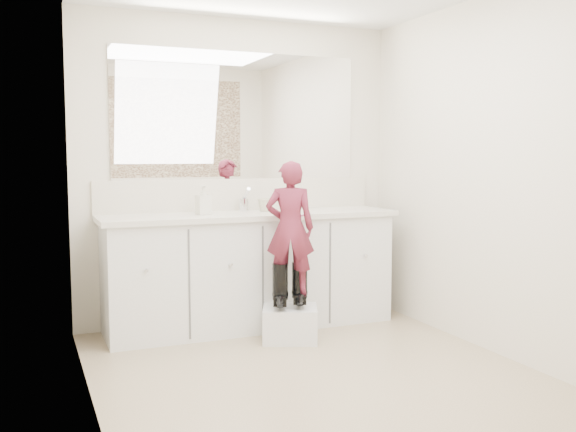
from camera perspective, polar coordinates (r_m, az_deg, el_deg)
name	(u,v)px	position (r m, az deg, el deg)	size (l,w,h in m)	color
floor	(318,376)	(4.00, 2.67, -14.03)	(3.00, 3.00, 0.00)	#857557
wall_back	(238,171)	(5.16, -4.42, 3.99)	(2.60, 2.60, 0.00)	beige
wall_front	(492,191)	(2.50, 17.67, 2.12)	(2.60, 2.60, 0.00)	beige
wall_left	(88,181)	(3.42, -17.37, 2.98)	(3.00, 3.00, 0.00)	beige
wall_right	(496,175)	(4.48, 17.97, 3.51)	(3.00, 3.00, 0.00)	beige
vanity_cabinet	(250,272)	(4.99, -3.36, -5.03)	(2.20, 0.55, 0.85)	silver
countertop	(251,215)	(4.91, -3.34, 0.06)	(2.28, 0.58, 0.04)	beige
backsplash	(239,194)	(5.16, -4.36, 1.93)	(2.28, 0.03, 0.25)	beige
mirror	(239,116)	(5.16, -4.42, 8.88)	(2.00, 0.02, 1.00)	white
dot_panel	(494,68)	(2.52, 17.83, 12.39)	(2.00, 0.01, 1.20)	#472819
faucet	(244,205)	(5.06, -3.96, 1.01)	(0.08, 0.08, 0.10)	silver
cup	(265,205)	(5.03, -2.10, 1.01)	(0.11, 0.11, 0.10)	beige
soap_bottle	(203,200)	(4.80, -7.55, 1.41)	(0.10, 0.10, 0.21)	silver
step_stool	(290,324)	(4.67, 0.18, -9.56)	(0.38, 0.32, 0.25)	silver
boot_left	(280,286)	(4.57, -0.69, -6.23)	(0.12, 0.21, 0.32)	black
boot_right	(300,284)	(4.63, 1.04, -6.08)	(0.12, 0.21, 0.32)	black
toddler	(290,228)	(4.54, 0.18, -1.05)	(0.34, 0.23, 0.94)	#9F314A
toothbrush	(299,217)	(4.55, 1.03, -0.05)	(0.01, 0.01, 0.14)	#DC5595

